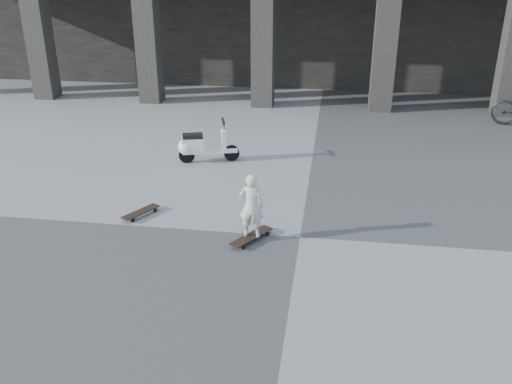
# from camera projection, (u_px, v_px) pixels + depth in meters

# --- Properties ---
(ground) EXTENTS (90.00, 90.00, 0.00)m
(ground) POSITION_uv_depth(u_px,v_px,m) (300.00, 237.00, 8.97)
(ground) COLOR #444442
(ground) RESTS_ON ground
(longboard) EXTENTS (0.64, 0.85, 0.09)m
(longboard) POSITION_uv_depth(u_px,v_px,m) (252.00, 237.00, 8.84)
(longboard) COLOR black
(longboard) RESTS_ON ground
(skateboard_spare) EXTENTS (0.54, 0.76, 0.09)m
(skateboard_spare) POSITION_uv_depth(u_px,v_px,m) (141.00, 212.00, 9.68)
(skateboard_spare) COLOR black
(skateboard_spare) RESTS_ON ground
(child) EXTENTS (0.40, 0.26, 1.08)m
(child) POSITION_uv_depth(u_px,v_px,m) (251.00, 206.00, 8.61)
(child) COLOR silver
(child) RESTS_ON longboard
(scooter) EXTENTS (1.34, 0.65, 0.96)m
(scooter) POSITION_uv_depth(u_px,v_px,m) (198.00, 146.00, 12.11)
(scooter) COLOR black
(scooter) RESTS_ON ground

